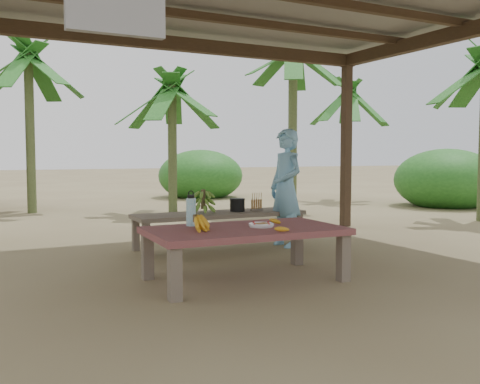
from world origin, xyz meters
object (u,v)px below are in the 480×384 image
water_flask (191,211)px  plate (261,225)px  work_table (245,234)px  bench (220,217)px  woman (286,188)px  ripe_banana_bunch (195,222)px  cooking_pot (237,205)px

water_flask → plate: bearing=-33.2°
work_table → bench: size_ratio=0.83×
water_flask → woman: 2.05m
work_table → ripe_banana_bunch: ripe_banana_bunch is taller
cooking_pot → woman: (0.55, -0.29, 0.23)m
plate → cooking_pot: bearing=70.5°
work_table → cooking_pot: 1.89m
work_table → water_flask: 0.57m
ripe_banana_bunch → woman: size_ratio=0.17×
ripe_banana_bunch → water_flask: water_flask is taller
bench → water_flask: (-0.94, -1.38, 0.25)m
work_table → woman: (1.33, 1.43, 0.32)m
water_flask → woman: bearing=32.1°
bench → cooking_pot: (0.24, -0.01, 0.14)m
water_flask → cooking_pot: (1.18, 1.38, -0.11)m
cooking_pot → woman: size_ratio=0.13×
plate → water_flask: size_ratio=0.70×
bench → woman: (0.80, -0.29, 0.36)m
bench → ripe_banana_bunch: 2.00m
cooking_pot → water_flask: bearing=-130.6°
cooking_pot → plate: bearing=-109.5°
bench → work_table: bearing=-106.3°
bench → ripe_banana_bunch: (-1.03, -1.71, 0.18)m
work_table → cooking_pot: size_ratio=9.69×
water_flask → woman: size_ratio=0.22×
work_table → bench: bearing=74.8°
work_table → woman: bearing=49.1°
ripe_banana_bunch → cooking_pot: 2.13m
ripe_banana_bunch → woman: (1.83, 1.41, 0.18)m
water_flask → cooking_pot: size_ratio=1.80×
bench → plate: 1.80m
ripe_banana_bunch → woman: woman is taller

